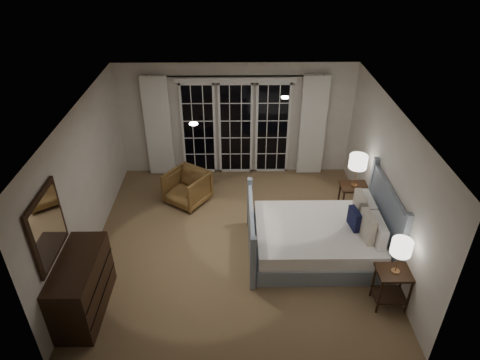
{
  "coord_description": "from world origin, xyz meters",
  "views": [
    {
      "loc": [
        -0.01,
        -5.96,
        5.02
      ],
      "look_at": [
        0.07,
        0.39,
        1.05
      ],
      "focal_mm": 32.0,
      "sensor_mm": 36.0,
      "label": 1
    }
  ],
  "objects_px": {
    "lamp_right": "(358,162)",
    "bed": "(319,238)",
    "armchair": "(187,188)",
    "nightstand_right": "(352,195)",
    "nightstand_left": "(392,283)",
    "lamp_left": "(402,248)",
    "dresser": "(82,286)"
  },
  "relations": [
    {
      "from": "nightstand_left",
      "to": "armchair",
      "type": "relative_size",
      "value": 0.87
    },
    {
      "from": "nightstand_right",
      "to": "armchair",
      "type": "height_order",
      "value": "armchair"
    },
    {
      "from": "armchair",
      "to": "bed",
      "type": "bearing_deg",
      "value": 1.38
    },
    {
      "from": "nightstand_left",
      "to": "nightstand_right",
      "type": "xyz_separation_m",
      "value": [
        -0.04,
        2.28,
        -0.0
      ]
    },
    {
      "from": "nightstand_left",
      "to": "lamp_right",
      "type": "height_order",
      "value": "lamp_right"
    },
    {
      "from": "nightstand_right",
      "to": "dresser",
      "type": "distance_m",
      "value": 5.03
    },
    {
      "from": "lamp_left",
      "to": "dresser",
      "type": "height_order",
      "value": "lamp_left"
    },
    {
      "from": "lamp_right",
      "to": "armchair",
      "type": "bearing_deg",
      "value": 172.04
    },
    {
      "from": "lamp_right",
      "to": "armchair",
      "type": "relative_size",
      "value": 0.85
    },
    {
      "from": "nightstand_left",
      "to": "dresser",
      "type": "bearing_deg",
      "value": -179.38
    },
    {
      "from": "nightstand_right",
      "to": "nightstand_left",
      "type": "bearing_deg",
      "value": -88.92
    },
    {
      "from": "bed",
      "to": "lamp_right",
      "type": "distance_m",
      "value": 1.62
    },
    {
      "from": "armchair",
      "to": "nightstand_right",
      "type": "bearing_deg",
      "value": 26.64
    },
    {
      "from": "lamp_right",
      "to": "bed",
      "type": "bearing_deg",
      "value": -126.07
    },
    {
      "from": "lamp_left",
      "to": "dresser",
      "type": "distance_m",
      "value": 4.55
    },
    {
      "from": "bed",
      "to": "armchair",
      "type": "relative_size",
      "value": 2.99
    },
    {
      "from": "bed",
      "to": "dresser",
      "type": "relative_size",
      "value": 1.7
    },
    {
      "from": "lamp_left",
      "to": "armchair",
      "type": "xyz_separation_m",
      "value": [
        -3.26,
        2.73,
        -0.77
      ]
    },
    {
      "from": "nightstand_left",
      "to": "nightstand_right",
      "type": "height_order",
      "value": "nightstand_left"
    },
    {
      "from": "nightstand_right",
      "to": "dresser",
      "type": "xyz_separation_m",
      "value": [
        -4.46,
        -2.33,
        0.04
      ]
    },
    {
      "from": "bed",
      "to": "armchair",
      "type": "xyz_separation_m",
      "value": [
        -2.4,
        1.57,
        0.01
      ]
    },
    {
      "from": "dresser",
      "to": "armchair",
      "type": "bearing_deg",
      "value": 65.86
    },
    {
      "from": "nightstand_left",
      "to": "lamp_right",
      "type": "xyz_separation_m",
      "value": [
        -0.04,
        2.28,
        0.74
      ]
    },
    {
      "from": "nightstand_right",
      "to": "bed",
      "type": "bearing_deg",
      "value": -126.07
    },
    {
      "from": "dresser",
      "to": "lamp_left",
      "type": "bearing_deg",
      "value": 0.62
    },
    {
      "from": "nightstand_left",
      "to": "dresser",
      "type": "distance_m",
      "value": 4.51
    },
    {
      "from": "lamp_right",
      "to": "dresser",
      "type": "bearing_deg",
      "value": -152.4
    },
    {
      "from": "bed",
      "to": "dresser",
      "type": "xyz_separation_m",
      "value": [
        -3.64,
        -1.21,
        0.14
      ]
    },
    {
      "from": "lamp_left",
      "to": "bed",
      "type": "bearing_deg",
      "value": 126.51
    },
    {
      "from": "nightstand_left",
      "to": "nightstand_right",
      "type": "distance_m",
      "value": 2.28
    },
    {
      "from": "lamp_right",
      "to": "dresser",
      "type": "distance_m",
      "value": 5.08
    },
    {
      "from": "nightstand_left",
      "to": "armchair",
      "type": "height_order",
      "value": "armchair"
    }
  ]
}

